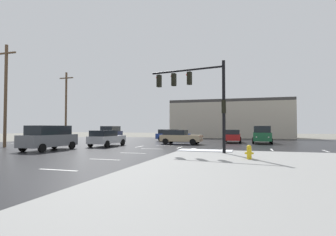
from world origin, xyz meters
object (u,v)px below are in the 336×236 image
sedan_blue (172,135)px  utility_pole_mid (6,94)px  suv_grey (49,137)px  sedan_tan (180,137)px  suv_navy (111,133)px  traffic_signal_mast (199,91)px  sedan_silver (106,138)px  sedan_red (233,136)px  fire_hydrant (249,152)px  suv_green (262,134)px  utility_pole_far (66,105)px

sedan_blue → utility_pole_mid: 19.60m
suv_grey → sedan_tan: (8.46, 10.50, -0.24)m
suv_navy → utility_pole_mid: utility_pole_mid is taller
sedan_blue → sedan_tan: (2.51, -5.64, 0.00)m
sedan_blue → sedan_tan: same height
traffic_signal_mast → utility_pole_mid: size_ratio=0.66×
sedan_silver → sedan_tan: 8.07m
sedan_tan → sedan_blue: bearing=116.4°
traffic_signal_mast → suv_grey: size_ratio=1.30×
sedan_red → utility_pole_mid: 24.81m
sedan_silver → fire_hydrant: bearing=-118.7°
suv_green → utility_pole_mid: size_ratio=0.50×
sedan_tan → suv_green: (8.83, 4.38, 0.24)m
sedan_tan → utility_pole_mid: 17.80m
sedan_silver → traffic_signal_mast: bearing=-112.4°
fire_hydrant → utility_pole_far: size_ratio=0.08×
suv_green → traffic_signal_mast: bearing=-18.1°
suv_navy → utility_pole_mid: (-2.04, -16.50, 4.01)m
suv_grey → suv_navy: (-4.21, 17.90, 0.00)m
traffic_signal_mast → sedan_red: bearing=-85.8°
utility_pole_mid → utility_pole_far: (-2.76, 12.29, -0.03)m
traffic_signal_mast → sedan_blue: 17.03m
suv_green → utility_pole_far: utility_pole_far is taller
suv_grey → suv_navy: size_ratio=1.00×
fire_hydrant → sedan_red: 17.94m
sedan_tan → sedan_red: 7.22m
traffic_signal_mast → suv_green: traffic_signal_mast is taller
sedan_red → utility_pole_mid: utility_pole_mid is taller
traffic_signal_mast → suv_navy: 24.05m
sedan_silver → suv_navy: 14.19m
traffic_signal_mast → sedan_blue: bearing=-56.9°
sedan_silver → sedan_blue: (3.65, 10.85, 0.00)m
sedan_silver → utility_pole_far: size_ratio=0.47×
fire_hydrant → utility_pole_far: utility_pole_far is taller
sedan_blue → suv_green: (11.34, -1.27, 0.24)m
suv_navy → suv_grey: bearing=8.9°
sedan_red → suv_grey: bearing=136.0°
fire_hydrant → sedan_red: sedan_red is taller
suv_green → utility_pole_mid: (-23.53, -13.48, 4.01)m
traffic_signal_mast → fire_hydrant: bearing=145.7°
sedan_tan → suv_green: 9.86m
sedan_blue → suv_navy: (-10.15, 1.76, 0.24)m
traffic_signal_mast → fire_hydrant: traffic_signal_mast is taller
traffic_signal_mast → sedan_red: 14.97m
fire_hydrant → sedan_tan: bearing=119.2°
utility_pole_mid → suv_green: bearing=29.8°
fire_hydrant → sedan_silver: size_ratio=0.17×
sedan_blue → fire_hydrant: bearing=-68.4°
suv_green → utility_pole_far: bearing=-86.2°
suv_navy → utility_pole_far: bearing=-53.1°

